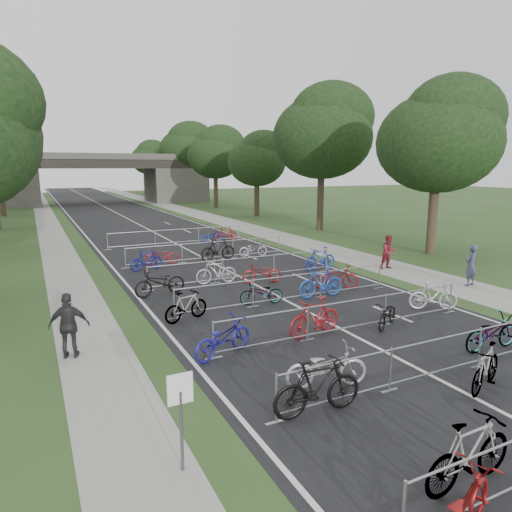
{
  "coord_description": "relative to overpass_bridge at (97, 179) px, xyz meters",
  "views": [
    {
      "loc": [
        -8.8,
        -3.97,
        5.25
      ],
      "look_at": [
        0.54,
        14.96,
        1.1
      ],
      "focal_mm": 32.0,
      "sensor_mm": 36.0,
      "label": 1
    }
  ],
  "objects": [
    {
      "name": "road",
      "position": [
        0.0,
        -15.0,
        -3.53
      ],
      "size": [
        11.0,
        140.0,
        0.01
      ],
      "primitive_type": "cube",
      "color": "black",
      "rests_on": "ground"
    },
    {
      "name": "sidewalk_right",
      "position": [
        8.0,
        -15.0,
        -3.53
      ],
      "size": [
        3.0,
        140.0,
        0.01
      ],
      "primitive_type": "cube",
      "color": "gray",
      "rests_on": "ground"
    },
    {
      "name": "sidewalk_left",
      "position": [
        -7.5,
        -15.0,
        -3.53
      ],
      "size": [
        2.0,
        140.0,
        0.01
      ],
      "primitive_type": "cube",
      "color": "gray",
      "rests_on": "ground"
    },
    {
      "name": "lane_markings",
      "position": [
        0.0,
        -15.0,
        -3.53
      ],
      "size": [
        0.12,
        140.0,
        0.0
      ],
      "primitive_type": "cube",
      "color": "silver",
      "rests_on": "ground"
    },
    {
      "name": "overpass_bridge",
      "position": [
        0.0,
        0.0,
        0.0
      ],
      "size": [
        31.0,
        8.0,
        7.05
      ],
      "color": "#45423E",
      "rests_on": "ground"
    },
    {
      "name": "park_sign",
      "position": [
        -6.8,
        -62.0,
        -2.27
      ],
      "size": [
        0.45,
        0.06,
        1.83
      ],
      "color": "#4C4C51",
      "rests_on": "ground"
    },
    {
      "name": "tree_right_0",
      "position": [
        13.11,
        -49.07,
        3.39
      ],
      "size": [
        7.17,
        7.17,
        10.93
      ],
      "color": "#33261C",
      "rests_on": "ground"
    },
    {
      "name": "tree_right_1",
      "position": [
        13.11,
        -37.07,
        4.37
      ],
      "size": [
        8.18,
        8.18,
        12.47
      ],
      "color": "#33261C",
      "rests_on": "ground"
    },
    {
      "name": "tree_right_2",
      "position": [
        13.11,
        -25.07,
        2.41
      ],
      "size": [
        6.16,
        6.16,
        9.39
      ],
      "color": "#33261C",
      "rests_on": "ground"
    },
    {
      "name": "tree_right_3",
      "position": [
        13.11,
        -13.07,
        3.39
      ],
      "size": [
        7.17,
        7.17,
        10.93
      ],
      "color": "#33261C",
      "rests_on": "ground"
    },
    {
      "name": "tree_left_4",
      "position": [
        -11.39,
        -1.07,
        3.77
      ],
      "size": [
        7.56,
        7.56,
        11.53
      ],
      "color": "#33261C",
      "rests_on": "ground"
    },
    {
      "name": "tree_right_4",
      "position": [
        13.11,
        -1.07,
        4.37
      ],
      "size": [
        8.18,
        8.18,
        12.47
      ],
      "color": "#33261C",
      "rests_on": "ground"
    },
    {
      "name": "tree_left_5",
      "position": [
        -11.39,
        10.93,
        4.58
      ],
      "size": [
        8.4,
        8.4,
        12.81
      ],
      "color": "#33261C",
      "rests_on": "ground"
    },
    {
      "name": "tree_right_5",
      "position": [
        13.11,
        10.93,
        2.41
      ],
      "size": [
        6.16,
        6.16,
        9.39
      ],
      "color": "#33261C",
      "rests_on": "ground"
    },
    {
      "name": "tree_left_6",
      "position": [
        -11.39,
        22.93,
        2.96
      ],
      "size": [
        6.72,
        6.72,
        10.25
      ],
      "color": "#33261C",
      "rests_on": "ground"
    },
    {
      "name": "tree_right_6",
      "position": [
        13.11,
        22.93,
        3.39
      ],
      "size": [
        7.17,
        7.17,
        10.93
      ],
      "color": "#33261C",
      "rests_on": "ground"
    },
    {
      "name": "barrier_row_1",
      "position": [
        0.0,
        -61.4,
        -2.99
      ],
      "size": [
        9.7,
        0.08,
        1.1
      ],
      "color": "#979A9E",
      "rests_on": "ground"
    },
    {
      "name": "barrier_row_2",
      "position": [
        0.0,
        -57.8,
        -2.99
      ],
      "size": [
        9.7,
        0.08,
        1.1
      ],
      "color": "#979A9E",
      "rests_on": "ground"
    },
    {
      "name": "barrier_row_3",
      "position": [
        0.0,
        -54.0,
        -2.99
      ],
      "size": [
        9.7,
        0.08,
        1.1
      ],
      "color": "#979A9E",
      "rests_on": "ground"
    },
    {
      "name": "barrier_row_4",
      "position": [
        0.0,
        -50.0,
        -2.99
      ],
      "size": [
        9.7,
        0.08,
        1.1
      ],
      "color": "#979A9E",
      "rests_on": "ground"
    },
    {
      "name": "barrier_row_5",
      "position": [
        0.0,
        -45.0,
        -2.99
      ],
      "size": [
        9.7,
        0.08,
        1.1
      ],
      "color": "#979A9E",
      "rests_on": "ground"
    },
    {
      "name": "barrier_row_6",
      "position": [
        0.0,
        -39.0,
        -2.99
      ],
      "size": [
        9.7,
        0.08,
        1.1
      ],
      "color": "#979A9E",
      "rests_on": "ground"
    },
    {
      "name": "bike_0",
      "position": [
        -3.74,
        -65.23,
        -3.03
      ],
      "size": [
        2.03,
        1.22,
        1.01
      ],
      "primitive_type": "imported",
      "rotation": [
        0.0,
        0.0,
        1.88
      ],
      "color": "maroon",
      "rests_on": "ground"
    },
    {
      "name": "bike_1",
      "position": [
        -2.68,
        -64.5,
        -2.92
      ],
      "size": [
        2.06,
        0.64,
        1.22
      ],
      "primitive_type": "imported",
      "rotation": [
        0.0,
        0.0,
        1.6
      ],
      "color": "#979A9E",
      "rests_on": "ground"
    },
    {
      "name": "bike_4",
      "position": [
        -3.65,
        -61.51,
        -2.9
      ],
      "size": [
        2.13,
        0.73,
        1.26
      ],
      "primitive_type": "imported",
      "rotation": [
        0.0,
        0.0,
        1.5
      ],
      "color": "black",
      "rests_on": "ground"
    },
    {
      "name": "bike_5",
      "position": [
        -2.78,
        -60.58,
        -3.0
      ],
      "size": [
        2.14,
        1.2,
        1.06
      ],
      "primitive_type": "imported",
      "rotation": [
        0.0,
        0.0,
        1.32
      ],
      "color": "#A9A8AF",
      "rests_on": "ground"
    },
    {
      "name": "bike_6",
      "position": [
        0.57,
        -62.33,
        -2.99
      ],
      "size": [
        1.89,
        1.12,
        1.1
      ],
      "primitive_type": "imported",
      "rotation": [
        0.0,
        0.0,
        5.07
      ],
      "color": "#979A9E",
      "rests_on": "ground"
    },
    {
      "name": "bike_7",
      "position": [
        2.84,
        -60.77,
        -3.01
      ],
      "size": [
        2.03,
        0.77,
        1.06
      ],
      "primitive_type": "imported",
      "rotation": [
        0.0,
        0.0,
        1.54
      ],
      "color": "#979A9E",
      "rests_on": "ground"
    },
    {
      "name": "bike_8",
      "position": [
        -4.3,
        -57.75,
        -2.99
      ],
      "size": [
        2.19,
        1.41,
        1.09
      ],
      "primitive_type": "imported",
      "rotation": [
        0.0,
        0.0,
        1.94
      ],
      "color": "navy",
      "rests_on": "ground"
    },
    {
      "name": "bike_9",
      "position": [
        -1.11,
        -57.55,
        -2.93
      ],
      "size": [
        2.08,
        0.86,
        1.21
      ],
      "primitive_type": "imported",
      "rotation": [
        0.0,
        0.0,
        4.86
      ],
      "color": "maroon",
      "rests_on": "ground"
    },
    {
      "name": "bike_10",
      "position": [
        1.49,
        -57.98,
        -3.1
      ],
      "size": [
        1.72,
        1.36,
        0.87
      ],
      "primitive_type": "imported",
      "rotation": [
        0.0,
        0.0,
        5.26
      ],
      "color": "black",
      "rests_on": "ground"
    },
    {
      "name": "bike_11",
      "position": [
        4.3,
        -57.29,
        -3.0
      ],
      "size": [
        1.8,
        1.31,
        1.07
      ],
      "primitive_type": "imported",
      "rotation": [
        0.0,
        0.0,
        1.06
      ],
      "color": "silver",
      "rests_on": "ground"
    },
    {
      "name": "bike_12",
      "position": [
        -4.3,
        -54.42,
        -3.01
      ],
      "size": [
        1.8,
        0.99,
        1.04
      ],
      "primitive_type": "imported",
      "rotation": [
        0.0,
        0.0,
        1.88
      ],
      "color": "#979A9E",
      "rests_on": "ground"
    },
    {
      "name": "bike_13",
      "position": [
        -1.09,
        -53.84,
        -3.09
      ],
      "size": [
        1.78,
        0.94,
        0.89
      ],
      "primitive_type": "imported",
      "rotation": [
        0.0,
        0.0,
        4.49
      ],
      "color": "#979A9E",
      "rests_on": "ground"
    },
    {
      "name": "bike_14",
      "position": [
        1.5,
        -54.05,
        -2.92
      ],
      "size": [
        2.06,
        0.67,
        1.22
      ],
      "primitive_type": "imported",
      "rotation": [
        0.0,
        0.0,
        4.66
      ],
      "color": "#1D46A0",
      "rests_on": "ground"
    },
    {
      "name": "bike_15",
      "position": [
        2.83,
        -53.18,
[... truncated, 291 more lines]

